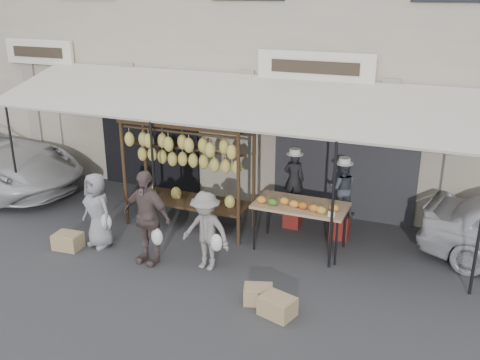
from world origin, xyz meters
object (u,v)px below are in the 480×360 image
at_px(vendor_right, 343,188).
at_px(customer_mid, 147,217).
at_px(vendor_left, 294,179).
at_px(customer_left, 97,210).
at_px(crate_near_b, 277,306).
at_px(produce_table, 300,206).
at_px(customer_right, 206,231).
at_px(crate_far, 68,241).
at_px(crate_near_a, 258,294).
at_px(banana_rack, 186,154).

xyz_separation_m(vendor_right, customer_mid, (-2.95, -2.28, -0.17)).
relative_size(vendor_left, customer_left, 0.78).
bearing_deg(vendor_left, crate_near_b, 97.90).
bearing_deg(customer_mid, vendor_left, 59.60).
bearing_deg(customer_left, vendor_left, 52.54).
distance_m(produce_table, customer_left, 3.77).
bearing_deg(customer_right, vendor_right, 53.70).
xyz_separation_m(customer_mid, customer_right, (1.06, 0.19, -0.16)).
bearing_deg(crate_far, vendor_left, 35.49).
xyz_separation_m(customer_mid, crate_far, (-1.68, -0.14, -0.71)).
bearing_deg(crate_far, produce_table, 21.79).
bearing_deg(vendor_left, crate_near_a, 91.43).
distance_m(banana_rack, vendor_left, 2.21).
distance_m(crate_near_a, crate_near_b, 0.45).
xyz_separation_m(vendor_left, customer_left, (-3.13, -2.24, -0.30)).
distance_m(customer_mid, crate_near_a, 2.44).
bearing_deg(vendor_right, crate_near_a, 65.82).
bearing_deg(vendor_right, produce_table, 42.91).
distance_m(produce_table, customer_right, 1.83).
relative_size(customer_mid, crate_near_b, 3.45).
bearing_deg(crate_near_b, vendor_right, 84.67).
height_order(customer_mid, customer_right, customer_mid).
height_order(banana_rack, customer_left, banana_rack).
xyz_separation_m(customer_right, crate_near_b, (1.61, -0.90, -0.56)).
xyz_separation_m(vendor_right, customer_left, (-4.15, -2.09, -0.31)).
xyz_separation_m(customer_left, customer_right, (2.26, -0.01, -0.02)).
bearing_deg(crate_near_a, banana_rack, 138.06).
relative_size(vendor_left, crate_near_a, 2.54).
height_order(vendor_left, customer_right, vendor_left).
height_order(crate_near_a, crate_far, crate_far).
distance_m(vendor_left, crate_near_b, 3.35).
bearing_deg(customer_right, crate_far, -167.40).
height_order(produce_table, vendor_right, vendor_right).
relative_size(banana_rack, customer_right, 1.84).
xyz_separation_m(vendor_right, crate_far, (-4.63, -2.42, -0.88)).
bearing_deg(banana_rack, produce_table, -2.78).
distance_m(customer_right, crate_far, 2.81).
bearing_deg(crate_near_b, customer_right, 150.91).
distance_m(vendor_left, crate_near_a, 3.08).
xyz_separation_m(crate_near_b, crate_far, (-4.35, 0.57, -0.00)).
distance_m(customer_right, crate_near_b, 1.93).
height_order(vendor_right, crate_near_b, vendor_right).
xyz_separation_m(produce_table, customer_left, (-3.54, -1.27, -0.15)).
bearing_deg(crate_far, customer_mid, 4.79).
xyz_separation_m(vendor_right, crate_near_a, (-0.67, -2.77, -0.90)).
bearing_deg(customer_left, crate_far, -128.29).
distance_m(crate_near_b, crate_far, 4.39).
height_order(vendor_left, customer_left, vendor_left).
height_order(customer_left, crate_far, customer_left).
height_order(vendor_right, customer_right, vendor_right).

